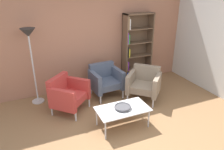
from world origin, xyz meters
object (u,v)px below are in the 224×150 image
object	(u,v)px
armchair_near_window	(105,80)
armchair_by_bookshelf	(67,94)
coffee_table_low	(123,110)
bookshelf_tall	(135,49)
floor_lamp_torchiere	(29,42)
armchair_spare_guest	(144,83)
decorative_bowl	(123,107)

from	to	relation	value
armchair_near_window	armchair_by_bookshelf	bearing A→B (deg)	-164.81
coffee_table_low	bookshelf_tall	bearing A→B (deg)	55.24
armchair_near_window	bookshelf_tall	bearing A→B (deg)	19.18
armchair_near_window	floor_lamp_torchiere	world-z (taller)	floor_lamp_torchiere
armchair_spare_guest	bookshelf_tall	bearing A→B (deg)	118.57
bookshelf_tall	armchair_by_bookshelf	bearing A→B (deg)	-158.66
bookshelf_tall	armchair_by_bookshelf	xyz separation A→B (m)	(-2.09, -0.82, -0.53)
bookshelf_tall	decorative_bowl	world-z (taller)	bookshelf_tall
bookshelf_tall	floor_lamp_torchiere	xyz separation A→B (m)	(-2.67, -0.15, 0.50)
armchair_near_window	floor_lamp_torchiere	size ratio (longest dim) A/B	0.45
bookshelf_tall	armchair_near_window	distance (m)	1.28
bookshelf_tall	armchair_by_bookshelf	distance (m)	2.30
armchair_by_bookshelf	floor_lamp_torchiere	xyz separation A→B (m)	(-0.58, 0.67, 1.03)
armchair_near_window	armchair_by_bookshelf	size ratio (longest dim) A/B	0.82
armchair_spare_guest	floor_lamp_torchiere	distance (m)	2.74
decorative_bowl	bookshelf_tall	bearing A→B (deg)	55.24
armchair_spare_guest	floor_lamp_torchiere	bearing A→B (deg)	-155.29
floor_lamp_torchiere	armchair_spare_guest	bearing A→B (deg)	-19.82
decorative_bowl	floor_lamp_torchiere	world-z (taller)	floor_lamp_torchiere
bookshelf_tall	decorative_bowl	bearing A→B (deg)	-124.76
coffee_table_low	armchair_near_window	distance (m)	1.36
coffee_table_low	armchair_by_bookshelf	distance (m)	1.30
coffee_table_low	decorative_bowl	xyz separation A→B (m)	(-0.00, 0.00, 0.07)
armchair_by_bookshelf	armchair_spare_guest	distance (m)	1.81
armchair_near_window	floor_lamp_torchiere	distance (m)	1.93
armchair_by_bookshelf	floor_lamp_torchiere	distance (m)	1.36
armchair_near_window	armchair_by_bookshelf	distance (m)	1.08
decorative_bowl	armchair_spare_guest	size ratio (longest dim) A/B	0.34
armchair_by_bookshelf	armchair_near_window	bearing A→B (deg)	-25.62
armchair_by_bookshelf	floor_lamp_torchiere	bearing A→B (deg)	86.01
armchair_by_bookshelf	floor_lamp_torchiere	size ratio (longest dim) A/B	0.54
bookshelf_tall	floor_lamp_torchiere	world-z (taller)	bookshelf_tall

